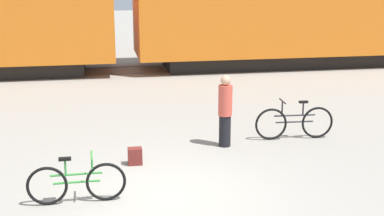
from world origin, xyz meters
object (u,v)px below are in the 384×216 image
at_px(bicycle_green, 77,183).
at_px(bicycle_black, 294,122).
at_px(person_in_red, 225,111).
at_px(backpack, 135,156).

bearing_deg(bicycle_green, bicycle_black, 28.70).
relative_size(bicycle_black, person_in_red, 1.15).
relative_size(bicycle_black, backpack, 5.36).
bearing_deg(person_in_red, bicycle_green, -64.92).
xyz_separation_m(bicycle_green, backpack, (1.08, 1.62, -0.19)).
relative_size(bicycle_black, bicycle_green, 1.12).
xyz_separation_m(bicycle_black, backpack, (-3.70, -0.99, -0.22)).
bearing_deg(bicycle_green, person_in_red, 37.79).
distance_m(bicycle_black, person_in_red, 1.74).
distance_m(person_in_red, backpack, 2.26).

